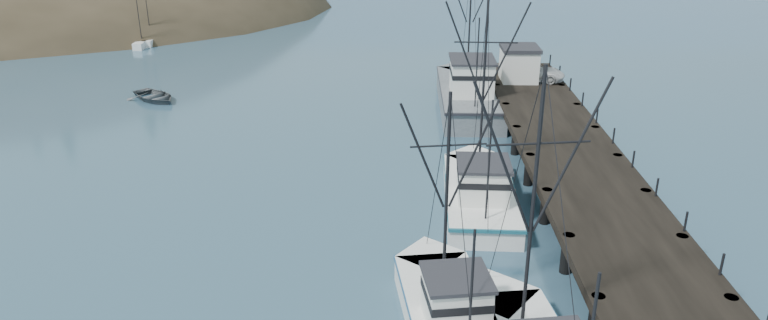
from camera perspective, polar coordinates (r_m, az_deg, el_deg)
pier at (r=42.42m, az=15.51°, el=0.06°), size 6.00×44.00×2.00m
moored_sailboats at (r=89.75m, az=-25.03°, el=9.46°), size 21.61×19.55×6.35m
trawler_mid at (r=28.90m, az=5.29°, el=-12.28°), size 4.55×10.20×10.19m
trawler_far at (r=39.13m, az=7.95°, el=-2.62°), size 4.25×11.89×12.08m
work_vessel at (r=55.86m, az=7.03°, el=5.57°), size 4.75×15.45×12.98m
pier_shed at (r=56.96m, az=11.19°, el=7.93°), size 3.00×3.20×2.80m
pickup_truck at (r=57.39m, az=12.37°, el=7.19°), size 5.38×3.49×1.38m
motorboat at (r=60.84m, az=-18.54°, el=4.75°), size 5.94×5.81×1.01m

